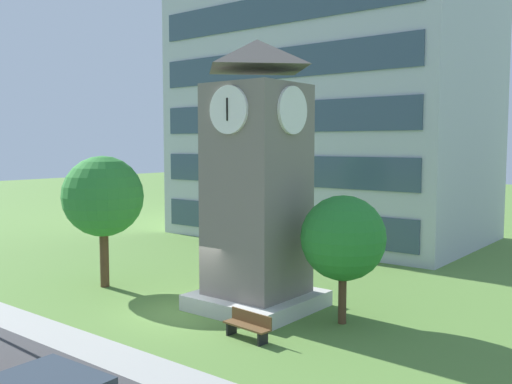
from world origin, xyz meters
name	(u,v)px	position (x,y,z in m)	size (l,w,h in m)	color
ground_plane	(180,315)	(0.00, 0.00, 0.00)	(160.00, 160.00, 0.00)	#567F38
kerb_strip	(86,345)	(0.00, -4.15, 0.00)	(120.00, 1.60, 0.01)	#9E9E99
office_building	(330,74)	(-5.33, 19.55, 11.20)	(20.04, 12.69, 22.40)	#B7BCC6
clock_tower	(257,190)	(1.69, 2.52, 4.62)	(4.29, 4.29, 10.34)	slate
park_bench	(248,325)	(3.67, -0.47, 0.46)	(1.84, 0.65, 0.88)	brown
tree_streetside	(343,238)	(5.27, 2.89, 3.08)	(3.03, 3.03, 4.61)	#513823
tree_near_tower	(103,197)	(-5.72, 0.85, 4.06)	(3.59, 3.59, 5.88)	#513823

